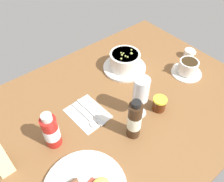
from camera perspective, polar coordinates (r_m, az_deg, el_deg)
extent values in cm
cube|color=brown|center=(96.22, 2.50, -3.67)|extent=(110.00, 84.00, 3.00)
cylinder|color=silver|center=(110.32, 3.07, 5.76)|extent=(20.08, 20.08, 1.20)
cylinder|color=silver|center=(107.58, 3.16, 7.52)|extent=(13.93, 13.93, 7.45)
cylinder|color=beige|center=(105.78, 3.23, 8.75)|extent=(11.98, 11.98, 1.60)
sphere|color=#969F48|center=(103.33, 3.84, 8.31)|extent=(0.90, 0.90, 0.90)
sphere|color=#969F48|center=(104.35, 2.45, 8.81)|extent=(0.98, 0.98, 0.98)
sphere|color=#969F48|center=(105.31, 2.78, 9.19)|extent=(0.91, 0.91, 0.91)
sphere|color=#969F48|center=(102.25, 2.26, 7.92)|extent=(1.00, 1.00, 1.00)
sphere|color=#969F48|center=(107.67, 4.77, 10.01)|extent=(0.87, 0.87, 0.87)
sphere|color=#969F48|center=(105.60, 2.21, 9.33)|extent=(0.80, 0.80, 0.80)
sphere|color=#969F48|center=(103.81, 3.32, 8.54)|extent=(0.94, 0.94, 0.94)
sphere|color=#969F48|center=(105.51, 4.75, 9.16)|extent=(1.28, 1.28, 1.28)
cube|color=silver|center=(92.07, -6.00, -5.45)|extent=(13.53, 16.90, 0.30)
cube|color=silver|center=(92.69, -5.77, -4.55)|extent=(2.05, 14.05, 0.50)
cube|color=silver|center=(88.62, -2.84, -7.59)|extent=(2.42, 3.73, 0.40)
cube|color=silver|center=(91.83, -7.20, -5.39)|extent=(1.79, 13.04, 0.50)
ellipsoid|color=silver|center=(88.08, -4.62, -8.16)|extent=(2.40, 4.00, 0.60)
cylinder|color=silver|center=(113.21, 17.80, 4.38)|extent=(13.90, 13.90, 0.90)
cylinder|color=silver|center=(111.06, 18.20, 5.70)|extent=(8.61, 8.61, 6.01)
cylinder|color=#312311|center=(109.55, 18.49, 6.70)|extent=(7.32, 7.32, 1.00)
torus|color=silver|center=(109.17, 15.60, 5.82)|extent=(3.36, 2.79, 3.60)
cylinder|color=silver|center=(122.50, 18.42, 8.73)|extent=(5.12, 5.12, 4.06)
cone|color=silver|center=(121.71, 19.65, 9.03)|extent=(2.75, 2.96, 2.39)
cylinder|color=white|center=(92.38, 6.46, -5.22)|extent=(6.15, 6.15, 0.40)
cylinder|color=white|center=(89.22, 6.68, -3.56)|extent=(0.80, 0.80, 7.84)
cylinder|color=white|center=(82.79, 7.18, 0.37)|extent=(5.88, 5.88, 9.66)
cylinder|color=#F3E7B2|center=(83.83, 7.10, -0.32)|extent=(4.82, 4.82, 5.80)
cylinder|color=#50220D|center=(93.19, 11.51, -3.30)|extent=(5.20, 5.20, 4.98)
cylinder|color=yellow|center=(91.06, 11.77, -2.11)|extent=(5.46, 5.46, 0.80)
cylinder|color=#382314|center=(80.08, 5.52, -7.29)|extent=(4.82, 4.82, 15.74)
cylinder|color=silver|center=(80.33, 5.51, -7.43)|extent=(4.91, 4.91, 5.98)
cylinder|color=black|center=(73.25, 6.00, -3.19)|extent=(3.13, 3.13, 1.84)
cylinder|color=#B21E19|center=(81.20, -14.71, -9.65)|extent=(5.41, 5.41, 13.31)
cylinder|color=white|center=(81.41, -14.67, -9.76)|extent=(5.52, 5.52, 5.06)
cylinder|color=silver|center=(75.13, -15.79, -6.30)|extent=(3.52, 3.52, 2.15)
cube|color=#C3B683|center=(81.85, -25.57, -15.35)|extent=(4.58, 4.69, 11.25)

